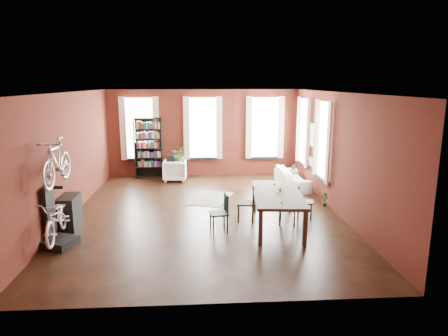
{
  "coord_description": "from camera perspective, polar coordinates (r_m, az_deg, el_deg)",
  "views": [
    {
      "loc": [
        -0.17,
        -10.24,
        3.44
      ],
      "look_at": [
        0.53,
        0.6,
        1.11
      ],
      "focal_mm": 32.0,
      "sensor_mm": 36.0,
      "label": 1
    }
  ],
  "objects": [
    {
      "name": "dining_table",
      "position": [
        9.79,
        7.56,
        -5.93
      ],
      "size": [
        1.34,
        2.58,
        0.85
      ],
      "primitive_type": "cube",
      "rotation": [
        0.0,
        0.0,
        -0.08
      ],
      "color": "#473A2A",
      "rests_on": "ground"
    },
    {
      "name": "bike_wall_rack",
      "position": [
        9.46,
        -23.62,
        -6.09
      ],
      "size": [
        0.16,
        0.6,
        1.3
      ],
      "primitive_type": "cube",
      "color": "black",
      "rests_on": "ground"
    },
    {
      "name": "console_table",
      "position": [
        10.31,
        -21.2,
        -5.89
      ],
      "size": [
        0.4,
        0.8,
        0.8
      ],
      "primitive_type": "cube",
      "color": "black",
      "rests_on": "ground"
    },
    {
      "name": "dining_chair_a",
      "position": [
        9.39,
        -0.74,
        -6.47
      ],
      "size": [
        0.48,
        0.48,
        0.9
      ],
      "primitive_type": "cube",
      "rotation": [
        0.0,
        0.0,
        -1.4
      ],
      "color": "#183636",
      "rests_on": "ground"
    },
    {
      "name": "plant_on_stand",
      "position": [
        14.18,
        -6.3,
        1.59
      ],
      "size": [
        0.79,
        0.83,
        0.5
      ],
      "primitive_type": "imported",
      "rotation": [
        0.0,
        0.0,
        -0.42
      ],
      "color": "#2D5723",
      "rests_on": "plant_stand"
    },
    {
      "name": "dining_chair_d",
      "position": [
        10.5,
        11.51,
        -4.73
      ],
      "size": [
        0.51,
        0.51,
        0.88
      ],
      "primitive_type": "cube",
      "rotation": [
        0.0,
        0.0,
        1.28
      ],
      "color": "#162F32",
      "rests_on": "ground"
    },
    {
      "name": "cream_sofa",
      "position": [
        13.56,
        9.71,
        -0.99
      ],
      "size": [
        0.61,
        2.08,
        0.81
      ],
      "primitive_type": "imported",
      "rotation": [
        0.0,
        0.0,
        1.57
      ],
      "color": "beige",
      "rests_on": "ground"
    },
    {
      "name": "plant_small",
      "position": [
        11.7,
        14.15,
        -4.96
      ],
      "size": [
        0.42,
        0.5,
        0.16
      ],
      "primitive_type": "imported",
      "rotation": [
        0.0,
        0.0,
        0.52
      ],
      "color": "#336127",
      "rests_on": "ground"
    },
    {
      "name": "plant_stand",
      "position": [
        14.31,
        -6.25,
        -0.6
      ],
      "size": [
        0.35,
        0.35,
        0.62
      ],
      "primitive_type": "cube",
      "rotation": [
        0.0,
        0.0,
        -0.14
      ],
      "color": "black",
      "rests_on": "ground"
    },
    {
      "name": "bicycle_floor",
      "position": [
        9.11,
        -22.96,
        -4.26
      ],
      "size": [
        0.67,
        0.94,
        1.68
      ],
      "primitive_type": "imported",
      "rotation": [
        0.0,
        0.0,
        0.1
      ],
      "color": "silver",
      "rests_on": "bike_trainer"
    },
    {
      "name": "white_armchair",
      "position": [
        14.32,
        -7.02,
        -0.19
      ],
      "size": [
        0.82,
        0.77,
        0.82
      ],
      "primitive_type": "imported",
      "rotation": [
        0.0,
        0.0,
        3.1
      ],
      "color": "white",
      "rests_on": "ground"
    },
    {
      "name": "bicycle_hung",
      "position": [
        9.05,
        -22.92,
        2.84
      ],
      "size": [
        0.47,
        1.0,
        1.66
      ],
      "primitive_type": "imported",
      "color": "#A5A8AD",
      "rests_on": "bike_wall_rack"
    },
    {
      "name": "plant_by_sofa",
      "position": [
        14.47,
        9.64,
        -1.24
      ],
      "size": [
        0.43,
        0.67,
        0.28
      ],
      "primitive_type": "imported",
      "rotation": [
        0.0,
        0.0,
        0.13
      ],
      "color": "#2E5F26",
      "rests_on": "ground"
    },
    {
      "name": "striped_rug",
      "position": [
        12.11,
        -1.92,
        -4.37
      ],
      "size": [
        1.49,
        1.86,
        0.01
      ],
      "primitive_type": "cube",
      "rotation": [
        0.0,
        0.0,
        -0.34
      ],
      "color": "black",
      "rests_on": "ground"
    },
    {
      "name": "bike_trainer",
      "position": [
        9.37,
        -22.48,
        -9.81
      ],
      "size": [
        0.79,
        0.79,
        0.18
      ],
      "primitive_type": "cube",
      "rotation": [
        0.0,
        0.0,
        -0.35
      ],
      "color": "black",
      "rests_on": "ground"
    },
    {
      "name": "dining_chair_b",
      "position": [
        10.09,
        3.11,
        -5.0
      ],
      "size": [
        0.49,
        0.49,
        0.95
      ],
      "primitive_type": "cube",
      "rotation": [
        0.0,
        0.0,
        -1.7
      ],
      "color": "#1E2E1B",
      "rests_on": "ground"
    },
    {
      "name": "room",
      "position": [
        10.94,
        -1.48,
        5.27
      ],
      "size": [
        9.0,
        9.04,
        3.22
      ],
      "color": "black",
      "rests_on": "ground"
    },
    {
      "name": "bookshelf",
      "position": [
        14.84,
        -10.74,
        2.83
      ],
      "size": [
        1.0,
        0.32,
        2.2
      ],
      "primitive_type": "cube",
      "color": "black",
      "rests_on": "ground"
    },
    {
      "name": "dining_chair_c",
      "position": [
        10.02,
        9.08,
        -5.29
      ],
      "size": [
        0.53,
        0.53,
        0.94
      ],
      "primitive_type": "cube",
      "rotation": [
        0.0,
        0.0,
        1.31
      ],
      "color": "black",
      "rests_on": "ground"
    }
  ]
}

